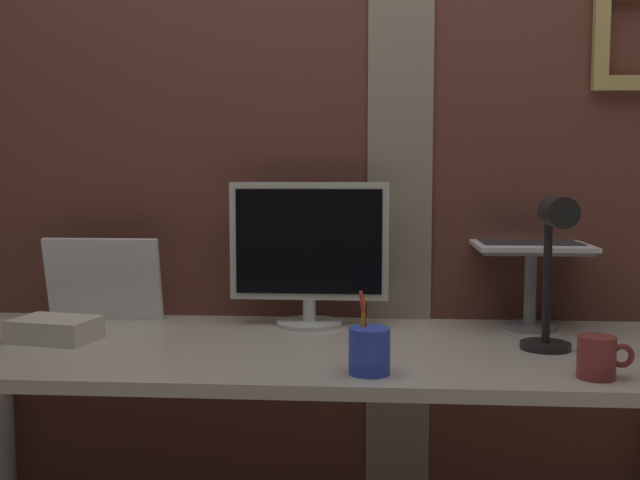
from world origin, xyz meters
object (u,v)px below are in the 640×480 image
object	(u,v)px
whiteboard_panel	(103,280)
coffee_mug	(598,357)
monitor	(309,247)
laptop	(527,225)
desk_lamp	(553,257)
pen_cup	(369,350)

from	to	relation	value
whiteboard_panel	coffee_mug	distance (m)	1.33
monitor	coffee_mug	size ratio (longest dim) A/B	3.76
laptop	monitor	bearing A→B (deg)	-173.28
monitor	laptop	xyz separation A→B (m)	(0.60, 0.07, 0.06)
whiteboard_panel	coffee_mug	size ratio (longest dim) A/B	2.87
laptop	desk_lamp	xyz separation A→B (m)	(-0.01, -0.35, -0.05)
whiteboard_panel	pen_cup	size ratio (longest dim) A/B	1.88
laptop	desk_lamp	distance (m)	0.36
coffee_mug	whiteboard_panel	bearing A→B (deg)	157.52
monitor	whiteboard_panel	bearing A→B (deg)	177.58
monitor	pen_cup	world-z (taller)	monitor
whiteboard_panel	desk_lamp	size ratio (longest dim) A/B	0.89
monitor	pen_cup	bearing A→B (deg)	-70.71
monitor	coffee_mug	bearing A→B (deg)	-37.13
desk_lamp	coffee_mug	xyz separation A→B (m)	(0.05, -0.20, -0.18)
desk_lamp	coffee_mug	world-z (taller)	desk_lamp
pen_cup	whiteboard_panel	bearing A→B (deg)	146.21
desk_lamp	monitor	bearing A→B (deg)	154.23
monitor	pen_cup	xyz separation A→B (m)	(0.17, -0.48, -0.17)
whiteboard_panel	desk_lamp	world-z (taller)	desk_lamp
coffee_mug	pen_cup	bearing A→B (deg)	179.98
pen_cup	coffee_mug	size ratio (longest dim) A/B	1.52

